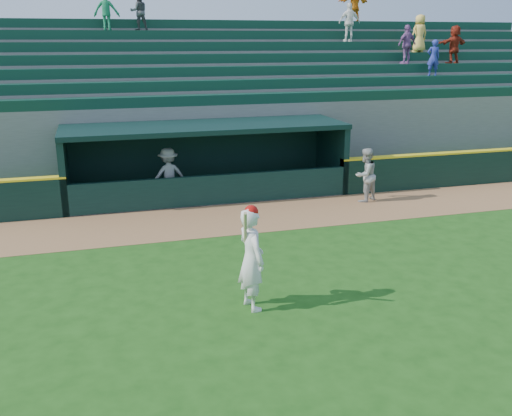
# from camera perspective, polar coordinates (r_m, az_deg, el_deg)

# --- Properties ---
(ground) EXTENTS (120.00, 120.00, 0.00)m
(ground) POSITION_cam_1_polar(r_m,az_deg,el_deg) (12.72, 2.02, -7.62)
(ground) COLOR #1C4A12
(ground) RESTS_ON ground
(warning_track) EXTENTS (40.00, 3.00, 0.01)m
(warning_track) POSITION_cam_1_polar(r_m,az_deg,el_deg) (17.14, -3.07, -1.11)
(warning_track) COLOR #95643B
(warning_track) RESTS_ON ground
(dugout_player_front) EXTENTS (1.07, 0.98, 1.79)m
(dugout_player_front) POSITION_cam_1_polar(r_m,az_deg,el_deg) (19.13, 10.88, 3.26)
(dugout_player_front) COLOR #A4A49F
(dugout_player_front) RESTS_ON ground
(dugout_player_inside) EXTENTS (1.25, 0.85, 1.80)m
(dugout_player_inside) POSITION_cam_1_polar(r_m,az_deg,el_deg) (18.98, -8.74, 3.27)
(dugout_player_inside) COLOR #A2A19C
(dugout_player_inside) RESTS_ON ground
(dugout) EXTENTS (9.40, 2.80, 2.46)m
(dugout) POSITION_cam_1_polar(r_m,az_deg,el_deg) (19.74, -5.19, 5.28)
(dugout) COLOR slate
(dugout) RESTS_ON ground
(stands) EXTENTS (34.50, 6.25, 7.61)m
(stands) POSITION_cam_1_polar(r_m,az_deg,el_deg) (24.04, -7.32, 9.76)
(stands) COLOR slate
(stands) RESTS_ON ground
(batter_at_plate) EXTENTS (0.65, 0.90, 2.17)m
(batter_at_plate) POSITION_cam_1_polar(r_m,az_deg,el_deg) (11.26, -0.47, -5.01)
(batter_at_plate) COLOR silver
(batter_at_plate) RESTS_ON ground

